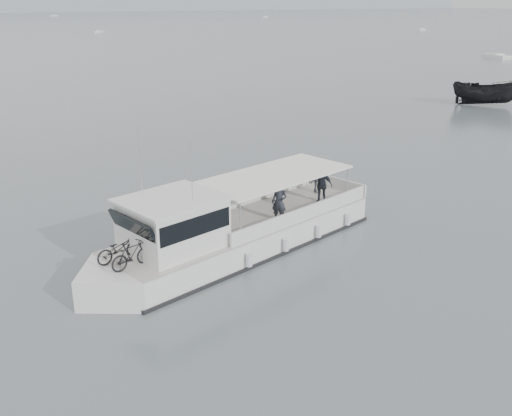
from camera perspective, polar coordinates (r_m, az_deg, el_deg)
ground at (r=24.82m, az=-5.33°, el=-2.60°), size 1400.00×1400.00×0.00m
tour_boat at (r=22.34m, az=-3.25°, el=-2.57°), size 13.77×5.22×5.73m
dark_motorboat at (r=59.97m, az=22.02°, el=10.64°), size 5.92×6.24×2.42m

